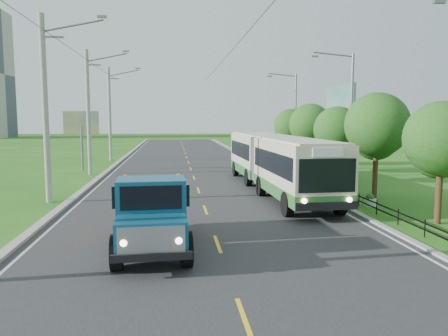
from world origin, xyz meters
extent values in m
plane|color=#1D5815|center=(0.00, 0.00, 0.00)|extent=(240.00, 240.00, 0.00)
cube|color=#28282B|center=(0.00, 20.00, 0.01)|extent=(14.00, 120.00, 0.02)
cube|color=#9E9E99|center=(-7.20, 20.00, 0.07)|extent=(0.40, 120.00, 0.15)
cube|color=#9E9E99|center=(7.15, 20.00, 0.05)|extent=(0.30, 120.00, 0.10)
cube|color=silver|center=(-6.65, 20.00, 0.02)|extent=(0.12, 120.00, 0.00)
cube|color=silver|center=(6.65, 20.00, 0.02)|extent=(0.12, 120.00, 0.00)
cube|color=yellow|center=(0.00, 0.00, 0.02)|extent=(0.12, 2.20, 0.00)
cube|color=black|center=(8.00, 14.00, 0.30)|extent=(0.04, 40.00, 0.60)
cylinder|color=gray|center=(-8.30, 9.00, 5.00)|extent=(0.32, 0.32, 10.00)
cube|color=slate|center=(-7.80, 9.00, 8.80)|extent=(1.20, 0.10, 0.10)
cube|color=slate|center=(-5.20, 9.00, 9.90)|extent=(0.50, 0.18, 0.12)
cylinder|color=gray|center=(-8.30, 21.00, 5.00)|extent=(0.32, 0.32, 10.00)
cube|color=slate|center=(-7.80, 21.00, 8.80)|extent=(1.20, 0.10, 0.10)
cube|color=slate|center=(-5.20, 21.00, 9.90)|extent=(0.50, 0.18, 0.12)
cylinder|color=gray|center=(-8.30, 33.00, 5.00)|extent=(0.32, 0.32, 10.00)
cube|color=slate|center=(-7.80, 33.00, 8.80)|extent=(1.20, 0.10, 0.10)
cube|color=slate|center=(-5.20, 33.00, 9.90)|extent=(0.50, 0.18, 0.12)
cylinder|color=#382314|center=(9.80, 2.00, 1.48)|extent=(0.28, 0.28, 2.97)
sphere|color=#214E16|center=(9.80, 2.00, 3.71)|extent=(3.18, 3.18, 3.18)
sphere|color=#214E16|center=(10.00, 2.50, 3.07)|extent=(2.33, 2.33, 2.33)
cylinder|color=#382314|center=(9.80, 8.00, 1.68)|extent=(0.28, 0.28, 3.36)
sphere|color=#214E16|center=(9.80, 8.00, 4.20)|extent=(3.60, 3.60, 3.60)
sphere|color=#214E16|center=(10.00, 8.50, 3.48)|extent=(2.64, 2.64, 2.64)
cylinder|color=#382314|center=(9.80, 14.00, 1.51)|extent=(0.28, 0.28, 3.02)
sphere|color=#214E16|center=(9.80, 14.00, 3.78)|extent=(3.24, 3.24, 3.24)
sphere|color=#214E16|center=(10.00, 14.50, 3.13)|extent=(2.38, 2.38, 2.38)
cylinder|color=#382314|center=(9.80, 20.00, 1.62)|extent=(0.28, 0.28, 3.25)
sphere|color=#214E16|center=(9.80, 20.00, 4.06)|extent=(3.48, 3.48, 3.48)
sphere|color=#214E16|center=(10.00, 20.50, 3.36)|extent=(2.55, 2.55, 2.55)
cylinder|color=#382314|center=(9.80, 26.00, 1.54)|extent=(0.28, 0.28, 3.08)
sphere|color=#214E16|center=(9.80, 26.00, 3.85)|extent=(3.30, 3.30, 3.30)
sphere|color=#214E16|center=(10.00, 26.50, 3.19)|extent=(2.42, 2.42, 2.42)
cube|color=slate|center=(8.10, 0.00, 8.75)|extent=(0.45, 0.16, 0.12)
cylinder|color=slate|center=(10.80, 14.00, 4.50)|extent=(0.20, 0.20, 9.00)
cylinder|color=slate|center=(9.40, 14.00, 8.90)|extent=(2.80, 0.10, 0.34)
cube|color=slate|center=(8.10, 14.00, 8.75)|extent=(0.45, 0.16, 0.12)
cylinder|color=slate|center=(10.80, 28.00, 4.50)|extent=(0.20, 0.20, 9.00)
cylinder|color=slate|center=(9.40, 28.00, 8.90)|extent=(2.80, 0.10, 0.34)
cube|color=slate|center=(8.10, 28.00, 8.75)|extent=(0.45, 0.16, 0.12)
cylinder|color=silver|center=(8.60, 6.00, 0.20)|extent=(0.64, 0.64, 0.40)
sphere|color=#214E16|center=(8.60, 6.00, 0.45)|extent=(0.44, 0.44, 0.44)
cylinder|color=silver|center=(8.60, 14.00, 0.20)|extent=(0.64, 0.64, 0.40)
sphere|color=#214E16|center=(8.60, 14.00, 0.45)|extent=(0.44, 0.44, 0.44)
cylinder|color=silver|center=(8.60, 22.00, 0.20)|extent=(0.64, 0.64, 0.40)
sphere|color=#214E16|center=(8.60, 22.00, 0.45)|extent=(0.44, 0.44, 0.44)
cylinder|color=slate|center=(-9.50, 24.00, 2.00)|extent=(0.20, 0.20, 4.00)
cube|color=yellow|center=(-9.50, 24.00, 4.20)|extent=(3.00, 0.15, 2.00)
cylinder|color=slate|center=(12.30, 17.50, 2.50)|extent=(0.24, 0.24, 5.00)
cylinder|color=slate|center=(12.30, 22.50, 2.50)|extent=(0.24, 0.24, 5.00)
cube|color=#144C47|center=(12.30, 20.00, 5.80)|extent=(0.20, 6.00, 3.00)
cube|color=#2B6A2A|center=(4.90, 6.80, 0.90)|extent=(3.02, 8.53, 0.62)
cube|color=beige|center=(4.90, 6.80, 2.30)|extent=(3.02, 8.53, 2.18)
cube|color=black|center=(4.90, 6.80, 2.31)|extent=(3.05, 7.85, 1.07)
cube|color=#2B6A2A|center=(4.67, 16.10, 0.90)|extent=(3.01, 7.96, 0.62)
cube|color=beige|center=(4.67, 16.10, 2.30)|extent=(3.01, 7.96, 2.18)
cube|color=black|center=(4.67, 16.10, 2.31)|extent=(3.04, 7.29, 1.07)
cube|color=#4C4C4C|center=(4.78, 11.59, 1.99)|extent=(2.68, 1.19, 2.68)
cube|color=black|center=(5.00, 2.55, 2.11)|extent=(2.54, 0.13, 1.47)
cylinder|color=black|center=(3.69, 4.12, 0.59)|extent=(0.39, 1.18, 1.17)
cylinder|color=black|center=(6.24, 4.18, 0.59)|extent=(0.39, 1.18, 1.17)
cylinder|color=black|center=(3.55, 9.64, 0.59)|extent=(0.39, 1.18, 1.17)
cylinder|color=black|center=(6.10, 9.70, 0.59)|extent=(0.39, 1.18, 1.17)
cylinder|color=black|center=(3.46, 13.48, 0.59)|extent=(0.39, 1.18, 1.17)
cylinder|color=black|center=(6.01, 13.54, 0.59)|extent=(0.39, 1.18, 1.17)
cylinder|color=black|center=(3.34, 18.67, 0.59)|extent=(0.39, 1.18, 1.17)
cylinder|color=black|center=(5.89, 18.73, 0.59)|extent=(0.39, 1.18, 1.17)
cube|color=navy|center=(-2.23, -2.52, 1.10)|extent=(2.15, 1.48, 1.00)
cube|color=navy|center=(-2.29, -1.02, 1.60)|extent=(2.26, 1.69, 2.00)
cube|color=black|center=(-2.29, -1.02, 2.10)|extent=(2.47, 1.40, 0.70)
cube|color=black|center=(-2.32, -0.23, 0.65)|extent=(1.25, 6.02, 0.25)
cube|color=orange|center=(-2.40, 1.47, 1.65)|extent=(2.42, 3.09, 1.30)
cylinder|color=black|center=(-3.28, -2.36, 0.55)|extent=(0.39, 1.11, 1.10)
cylinder|color=black|center=(-1.19, -2.28, 0.55)|extent=(0.39, 1.11, 1.10)
cylinder|color=black|center=(-3.45, 1.63, 0.55)|extent=(0.39, 1.11, 1.10)
cylinder|color=black|center=(-1.36, 1.71, 0.55)|extent=(0.39, 1.11, 1.10)
camera|label=1|loc=(-1.56, -15.35, 4.54)|focal=35.00mm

